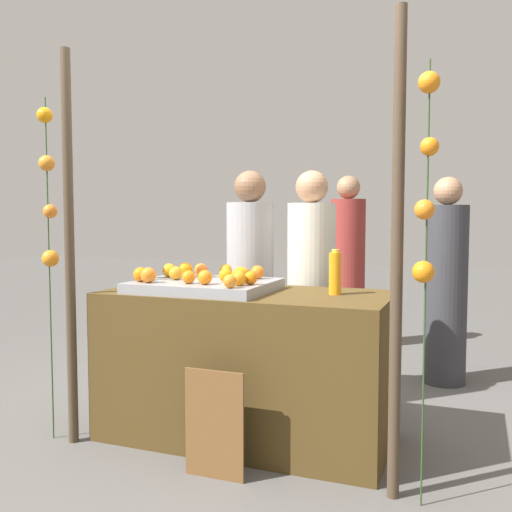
{
  "coord_description": "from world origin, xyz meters",
  "views": [
    {
      "loc": [
        1.25,
        -3.08,
        1.31
      ],
      "look_at": [
        0.0,
        0.15,
        1.07
      ],
      "focal_mm": 40.08,
      "sensor_mm": 36.0,
      "label": 1
    }
  ],
  "objects_px": {
    "orange_1": "(239,279)",
    "vendor_right": "(311,299)",
    "juice_bottle": "(335,273)",
    "chalkboard_sign": "(215,425)",
    "orange_0": "(240,273)",
    "stall_counter": "(247,365)",
    "vendor_left": "(250,296)"
  },
  "relations": [
    {
      "from": "orange_0",
      "to": "juice_bottle",
      "type": "xyz_separation_m",
      "value": [
        0.61,
        -0.07,
        0.02
      ]
    },
    {
      "from": "orange_1",
      "to": "vendor_right",
      "type": "xyz_separation_m",
      "value": [
        0.18,
        0.85,
        -0.22
      ]
    },
    {
      "from": "orange_0",
      "to": "vendor_right",
      "type": "bearing_deg",
      "value": 58.29
    },
    {
      "from": "juice_bottle",
      "to": "vendor_right",
      "type": "bearing_deg",
      "value": 117.46
    },
    {
      "from": "orange_1",
      "to": "juice_bottle",
      "type": "distance_m",
      "value": 0.55
    },
    {
      "from": "chalkboard_sign",
      "to": "stall_counter",
      "type": "bearing_deg",
      "value": 95.4
    },
    {
      "from": "stall_counter",
      "to": "vendor_left",
      "type": "xyz_separation_m",
      "value": [
        -0.22,
        0.6,
        0.32
      ]
    },
    {
      "from": "juice_bottle",
      "to": "vendor_left",
      "type": "distance_m",
      "value": 0.94
    },
    {
      "from": "orange_0",
      "to": "chalkboard_sign",
      "type": "height_order",
      "value": "orange_0"
    },
    {
      "from": "juice_bottle",
      "to": "chalkboard_sign",
      "type": "xyz_separation_m",
      "value": [
        -0.46,
        -0.62,
        -0.72
      ]
    },
    {
      "from": "stall_counter",
      "to": "juice_bottle",
      "type": "bearing_deg",
      "value": 7.5
    },
    {
      "from": "vendor_left",
      "to": "orange_0",
      "type": "bearing_deg",
      "value": -75.76
    },
    {
      "from": "chalkboard_sign",
      "to": "vendor_right",
      "type": "bearing_deg",
      "value": 82.43
    },
    {
      "from": "orange_1",
      "to": "vendor_left",
      "type": "bearing_deg",
      "value": 107.51
    },
    {
      "from": "stall_counter",
      "to": "vendor_right",
      "type": "bearing_deg",
      "value": 71.75
    },
    {
      "from": "juice_bottle",
      "to": "chalkboard_sign",
      "type": "relative_size",
      "value": 0.45
    },
    {
      "from": "stall_counter",
      "to": "vendor_right",
      "type": "height_order",
      "value": "vendor_right"
    },
    {
      "from": "stall_counter",
      "to": "orange_1",
      "type": "distance_m",
      "value": 0.57
    },
    {
      "from": "chalkboard_sign",
      "to": "vendor_right",
      "type": "height_order",
      "value": "vendor_right"
    },
    {
      "from": "vendor_left",
      "to": "vendor_right",
      "type": "xyz_separation_m",
      "value": [
        0.43,
        0.04,
        -0.0
      ]
    },
    {
      "from": "vendor_right",
      "to": "juice_bottle",
      "type": "bearing_deg",
      "value": -62.54
    },
    {
      "from": "chalkboard_sign",
      "to": "vendor_left",
      "type": "relative_size",
      "value": 0.35
    },
    {
      "from": "juice_bottle",
      "to": "orange_0",
      "type": "bearing_deg",
      "value": 173.53
    },
    {
      "from": "chalkboard_sign",
      "to": "vendor_left",
      "type": "height_order",
      "value": "vendor_left"
    },
    {
      "from": "orange_1",
      "to": "chalkboard_sign",
      "type": "bearing_deg",
      "value": -87.33
    },
    {
      "from": "stall_counter",
      "to": "chalkboard_sign",
      "type": "distance_m",
      "value": 0.58
    },
    {
      "from": "vendor_left",
      "to": "vendor_right",
      "type": "height_order",
      "value": "vendor_left"
    },
    {
      "from": "juice_bottle",
      "to": "vendor_right",
      "type": "xyz_separation_m",
      "value": [
        -0.3,
        0.57,
        -0.24
      ]
    },
    {
      "from": "orange_1",
      "to": "chalkboard_sign",
      "type": "height_order",
      "value": "orange_1"
    },
    {
      "from": "orange_1",
      "to": "juice_bottle",
      "type": "height_order",
      "value": "juice_bottle"
    },
    {
      "from": "orange_1",
      "to": "vendor_right",
      "type": "relative_size",
      "value": 0.05
    },
    {
      "from": "juice_bottle",
      "to": "chalkboard_sign",
      "type": "bearing_deg",
      "value": -126.3
    }
  ]
}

